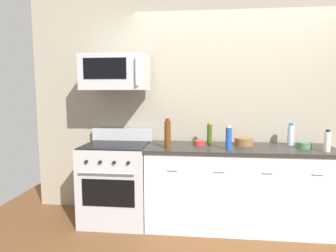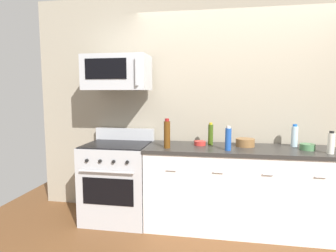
{
  "view_description": "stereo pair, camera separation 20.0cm",
  "coord_description": "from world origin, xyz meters",
  "px_view_note": "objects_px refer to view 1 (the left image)",
  "views": [
    {
      "loc": [
        -0.48,
        -3.14,
        1.52
      ],
      "look_at": [
        -0.8,
        -0.05,
        1.15
      ],
      "focal_mm": 29.97,
      "sensor_mm": 36.0,
      "label": 1
    },
    {
      "loc": [
        -0.28,
        -3.11,
        1.52
      ],
      "look_at": [
        -0.8,
        -0.05,
        1.15
      ],
      "focal_mm": 29.97,
      "sensor_mm": 36.0,
      "label": 2
    }
  ],
  "objects_px": {
    "microwave": "(115,73)",
    "bowl_wooden_salad": "(244,141)",
    "bottle_olive_oil": "(210,134)",
    "range_oven": "(117,182)",
    "bottle_vinegar_white": "(327,141)",
    "bowl_green_glaze": "(304,145)",
    "bottle_soda_blue": "(229,138)",
    "bottle_wine_amber": "(168,134)",
    "bowl_red_small": "(199,143)",
    "bottle_water_clear": "(291,135)"
  },
  "relations": [
    {
      "from": "bottle_soda_blue",
      "to": "bottle_wine_amber",
      "type": "bearing_deg",
      "value": 178.79
    },
    {
      "from": "bottle_soda_blue",
      "to": "bottle_vinegar_white",
      "type": "distance_m",
      "value": 0.99
    },
    {
      "from": "range_oven",
      "to": "bowl_wooden_salad",
      "type": "height_order",
      "value": "range_oven"
    },
    {
      "from": "microwave",
      "to": "bowl_wooden_salad",
      "type": "relative_size",
      "value": 3.57
    },
    {
      "from": "microwave",
      "to": "bottle_olive_oil",
      "type": "relative_size",
      "value": 2.89
    },
    {
      "from": "bottle_olive_oil",
      "to": "bowl_green_glaze",
      "type": "height_order",
      "value": "bottle_olive_oil"
    },
    {
      "from": "bottle_soda_blue",
      "to": "bowl_red_small",
      "type": "height_order",
      "value": "bottle_soda_blue"
    },
    {
      "from": "bottle_soda_blue",
      "to": "bowl_green_glaze",
      "type": "distance_m",
      "value": 0.85
    },
    {
      "from": "range_oven",
      "to": "bottle_olive_oil",
      "type": "relative_size",
      "value": 4.15
    },
    {
      "from": "range_oven",
      "to": "bottle_vinegar_white",
      "type": "xyz_separation_m",
      "value": [
        2.27,
        -0.17,
        0.56
      ]
    },
    {
      "from": "bottle_soda_blue",
      "to": "bottle_wine_amber",
      "type": "relative_size",
      "value": 0.8
    },
    {
      "from": "range_oven",
      "to": "bottle_vinegar_white",
      "type": "relative_size",
      "value": 4.72
    },
    {
      "from": "bottle_olive_oil",
      "to": "bowl_green_glaze",
      "type": "distance_m",
      "value": 1.03
    },
    {
      "from": "bowl_wooden_salad",
      "to": "bowl_red_small",
      "type": "xyz_separation_m",
      "value": [
        -0.51,
        -0.02,
        -0.02
      ]
    },
    {
      "from": "microwave",
      "to": "bottle_water_clear",
      "type": "relative_size",
      "value": 2.96
    },
    {
      "from": "bowl_red_small",
      "to": "bowl_wooden_salad",
      "type": "bearing_deg",
      "value": 2.02
    },
    {
      "from": "range_oven",
      "to": "bottle_wine_amber",
      "type": "distance_m",
      "value": 0.88
    },
    {
      "from": "bottle_olive_oil",
      "to": "bottle_soda_blue",
      "type": "bearing_deg",
      "value": -57.75
    },
    {
      "from": "bottle_soda_blue",
      "to": "range_oven",
      "type": "bearing_deg",
      "value": 172.54
    },
    {
      "from": "microwave",
      "to": "bowl_wooden_salad",
      "type": "distance_m",
      "value": 1.67
    },
    {
      "from": "bowl_red_small",
      "to": "bottle_water_clear",
      "type": "bearing_deg",
      "value": 5.35
    },
    {
      "from": "bowl_wooden_salad",
      "to": "bowl_red_small",
      "type": "bearing_deg",
      "value": -177.98
    },
    {
      "from": "bottle_olive_oil",
      "to": "microwave",
      "type": "bearing_deg",
      "value": -175.52
    },
    {
      "from": "range_oven",
      "to": "microwave",
      "type": "xyz_separation_m",
      "value": [
        0.0,
        0.04,
        1.28
      ]
    },
    {
      "from": "microwave",
      "to": "bowl_wooden_salad",
      "type": "height_order",
      "value": "microwave"
    },
    {
      "from": "bowl_wooden_salad",
      "to": "bowl_red_small",
      "type": "distance_m",
      "value": 0.51
    },
    {
      "from": "bowl_wooden_salad",
      "to": "bottle_soda_blue",
      "type": "bearing_deg",
      "value": -127.51
    },
    {
      "from": "bottle_water_clear",
      "to": "bowl_green_glaze",
      "type": "height_order",
      "value": "bottle_water_clear"
    },
    {
      "from": "bottle_wine_amber",
      "to": "bowl_red_small",
      "type": "relative_size",
      "value": 2.42
    },
    {
      "from": "bottle_soda_blue",
      "to": "bottle_olive_oil",
      "type": "height_order",
      "value": "same"
    },
    {
      "from": "bottle_olive_oil",
      "to": "bowl_green_glaze",
      "type": "xyz_separation_m",
      "value": [
        1.01,
        -0.13,
        -0.09
      ]
    },
    {
      "from": "bottle_soda_blue",
      "to": "bowl_wooden_salad",
      "type": "relative_size",
      "value": 1.23
    },
    {
      "from": "range_oven",
      "to": "microwave",
      "type": "relative_size",
      "value": 1.44
    },
    {
      "from": "bottle_olive_oil",
      "to": "bottle_vinegar_white",
      "type": "distance_m",
      "value": 1.22
    },
    {
      "from": "microwave",
      "to": "bowl_wooden_salad",
      "type": "bearing_deg",
      "value": 1.92
    },
    {
      "from": "bottle_vinegar_white",
      "to": "bottle_water_clear",
      "type": "bearing_deg",
      "value": 126.14
    },
    {
      "from": "bowl_wooden_salad",
      "to": "bowl_green_glaze",
      "type": "bearing_deg",
      "value": -8.56
    },
    {
      "from": "bowl_red_small",
      "to": "bottle_olive_oil",
      "type": "bearing_deg",
      "value": 24.31
    },
    {
      "from": "bowl_red_small",
      "to": "bowl_green_glaze",
      "type": "bearing_deg",
      "value": -3.86
    },
    {
      "from": "bottle_olive_oil",
      "to": "bowl_green_glaze",
      "type": "bearing_deg",
      "value": -7.31
    },
    {
      "from": "bowl_wooden_salad",
      "to": "bowl_green_glaze",
      "type": "xyz_separation_m",
      "value": [
        0.63,
        -0.09,
        -0.01
      ]
    },
    {
      "from": "microwave",
      "to": "bottle_soda_blue",
      "type": "xyz_separation_m",
      "value": [
        1.27,
        -0.21,
        -0.71
      ]
    },
    {
      "from": "bottle_vinegar_white",
      "to": "bowl_wooden_salad",
      "type": "relative_size",
      "value": 1.09
    },
    {
      "from": "bottle_soda_blue",
      "to": "bottle_water_clear",
      "type": "relative_size",
      "value": 1.02
    },
    {
      "from": "bottle_olive_oil",
      "to": "bowl_red_small",
      "type": "xyz_separation_m",
      "value": [
        -0.12,
        -0.05,
        -0.1
      ]
    },
    {
      "from": "microwave",
      "to": "bowl_green_glaze",
      "type": "distance_m",
      "value": 2.25
    },
    {
      "from": "bottle_water_clear",
      "to": "bowl_green_glaze",
      "type": "distance_m",
      "value": 0.21
    },
    {
      "from": "range_oven",
      "to": "bottle_soda_blue",
      "type": "height_order",
      "value": "bottle_soda_blue"
    },
    {
      "from": "bottle_wine_amber",
      "to": "bowl_green_glaze",
      "type": "xyz_separation_m",
      "value": [
        1.48,
        0.15,
        -0.12
      ]
    },
    {
      "from": "microwave",
      "to": "bowl_green_glaze",
      "type": "bearing_deg",
      "value": -1.23
    }
  ]
}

